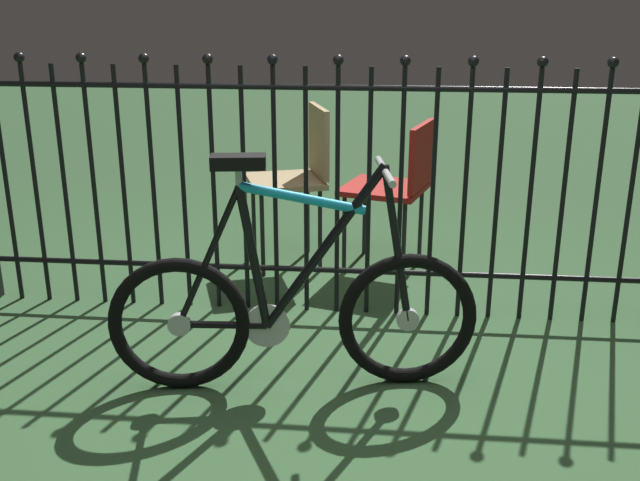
% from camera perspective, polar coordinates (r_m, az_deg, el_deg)
% --- Properties ---
extents(ground_plane, '(20.00, 20.00, 0.00)m').
position_cam_1_polar(ground_plane, '(2.99, 1.17, -11.57)').
color(ground_plane, '#345A34').
extents(iron_fence, '(3.72, 0.07, 1.30)m').
position_cam_1_polar(iron_fence, '(3.47, 1.20, 4.46)').
color(iron_fence, black).
rests_on(iron_fence, ground).
extents(bicycle, '(1.43, 0.40, 0.94)m').
position_cam_1_polar(bicycle, '(2.90, -2.03, -5.38)').
color(bicycle, black).
rests_on(bicycle, ground).
extents(chair_red, '(0.53, 0.53, 0.83)m').
position_cam_1_polar(chair_red, '(4.10, 6.06, 4.65)').
color(chair_red, black).
rests_on(chair_red, ground).
extents(chair_tan, '(0.51, 0.51, 0.90)m').
position_cam_1_polar(chair_tan, '(4.16, -1.59, 5.52)').
color(chair_tan, black).
rests_on(chair_tan, ground).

